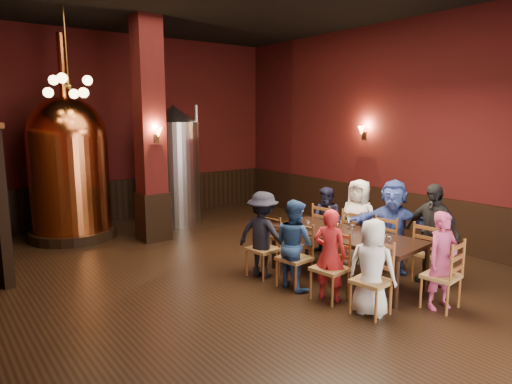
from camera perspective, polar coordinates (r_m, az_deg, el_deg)
room at (r=7.25m, az=-1.92°, el=6.93°), size 10.00×10.02×4.50m
wainscot_right at (r=10.26m, az=16.65°, el=-2.52°), size 0.08×9.90×1.00m
wainscot_back at (r=11.85m, az=-15.67°, el=-0.86°), size 7.90×0.08×1.00m
column at (r=9.56m, az=-13.13°, el=7.36°), size 0.58×0.58×4.50m
pendant_cluster at (r=9.17m, az=-22.41°, el=12.12°), size 0.90×0.90×1.70m
sconce_wall at (r=10.50m, az=13.38°, el=7.26°), size 0.20×0.20×0.36m
sconce_column at (r=9.29m, az=-12.37°, el=7.01°), size 0.20×0.20×0.36m
dining_table at (r=7.36m, az=11.14°, el=-5.54°), size 1.31×2.51×0.75m
chair_0 at (r=6.23m, az=14.21°, el=-10.69°), size 0.52×0.52×0.92m
person_0 at (r=6.17m, az=14.28°, el=-9.11°), size 0.61×0.73×1.28m
chair_1 at (r=6.58m, az=9.18°, el=-9.40°), size 0.52×0.52×0.92m
person_1 at (r=6.52m, az=9.23°, el=-7.76°), size 0.48×0.57×1.32m
chair_2 at (r=6.97m, az=4.79°, el=-8.21°), size 0.52×0.52×0.92m
person_2 at (r=6.91m, az=4.81°, el=-6.50°), size 0.34×0.66×1.35m
chair_3 at (r=7.41m, az=0.85°, el=-7.09°), size 0.52×0.52×0.92m
person_3 at (r=7.34m, az=0.85°, el=-5.33°), size 0.81×1.03×1.39m
chair_4 at (r=7.67m, az=20.96°, el=-7.16°), size 0.52×0.52×0.92m
person_4 at (r=7.59m, az=21.10°, el=-4.83°), size 0.39×0.92×1.56m
chair_5 at (r=7.96m, az=16.56°, el=-6.31°), size 0.52×0.52×0.92m
person_5 at (r=7.88m, az=16.67°, el=-4.11°), size 1.08×1.48×1.55m
chair_6 at (r=8.28m, az=12.57°, el=-5.51°), size 0.52×0.52×0.92m
person_6 at (r=8.21m, az=12.64°, el=-3.60°), size 0.63×0.82×1.49m
chair_7 at (r=8.65m, az=8.85°, el=-4.74°), size 0.52×0.52×0.92m
person_7 at (r=8.61m, az=8.88°, el=-3.61°), size 0.45×0.67×1.27m
chair_8 at (r=6.72m, az=22.15°, el=-9.62°), size 0.52×0.52×0.92m
person_8 at (r=6.65m, az=22.26°, el=-7.94°), size 0.54×0.42×1.33m
copper_kettle at (r=10.28m, az=-22.33°, el=3.00°), size 1.78×1.78×4.20m
steel_vessel at (r=11.01m, az=-10.09°, el=3.32°), size 1.53×1.53×2.81m
rose_vase at (r=7.77m, az=5.27°, el=-2.44°), size 0.20×0.20×0.34m
wine_glass_0 at (r=6.65m, az=16.37°, el=-6.09°), size 0.07×0.07×0.17m
wine_glass_1 at (r=6.70m, az=15.74°, el=-5.94°), size 0.07×0.07×0.17m
wine_glass_2 at (r=7.19m, az=11.98°, el=-4.72°), size 0.07×0.07×0.17m
wine_glass_3 at (r=7.46m, az=10.20°, el=-4.13°), size 0.07×0.07×0.17m
wine_glass_4 at (r=7.62m, az=11.53°, el=-3.90°), size 0.07×0.07×0.17m
wine_glass_5 at (r=7.37m, az=6.53°, el=-4.22°), size 0.07×0.07×0.17m
wine_glass_6 at (r=7.39m, az=9.05°, el=-4.24°), size 0.07×0.07×0.17m
wine_glass_7 at (r=6.97m, az=15.11°, el=-5.32°), size 0.07×0.07×0.17m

